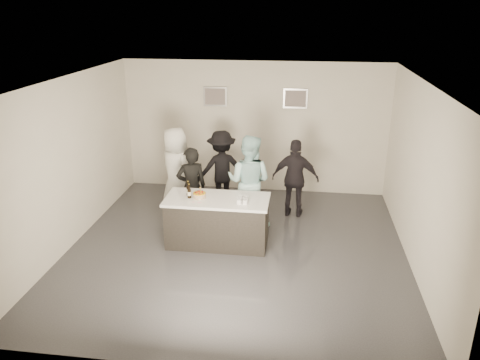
{
  "coord_description": "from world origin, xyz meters",
  "views": [
    {
      "loc": [
        1.07,
        -7.39,
        4.14
      ],
      "look_at": [
        0.0,
        0.5,
        1.15
      ],
      "focal_mm": 35.0,
      "sensor_mm": 36.0,
      "label": 1
    }
  ],
  "objects": [
    {
      "name": "tumbler_cluster",
      "position": [
        0.11,
        0.1,
        0.94
      ],
      "size": [
        0.19,
        0.3,
        0.08
      ],
      "primitive_type": "cube",
      "color": "#BF6712",
      "rests_on": "bar_counter"
    },
    {
      "name": "cake",
      "position": [
        -0.69,
        0.17,
        0.94
      ],
      "size": [
        0.23,
        0.23,
        0.08
      ],
      "primitive_type": "cylinder",
      "color": "gold",
      "rests_on": "bar_counter"
    },
    {
      "name": "wall_right",
      "position": [
        3.0,
        0.0,
        1.5
      ],
      "size": [
        0.04,
        6.0,
        3.0
      ],
      "primitive_type": "cube",
      "color": "silver",
      "rests_on": "ground"
    },
    {
      "name": "wall_front",
      "position": [
        0.0,
        -3.0,
        1.5
      ],
      "size": [
        6.0,
        0.04,
        3.0
      ],
      "primitive_type": "cube",
      "color": "silver",
      "rests_on": "ground"
    },
    {
      "name": "person_guest_left",
      "position": [
        -1.47,
        1.46,
        0.92
      ],
      "size": [
        1.05,
        1.04,
        1.83
      ],
      "primitive_type": "imported",
      "rotation": [
        0.0,
        0.0,
        2.4
      ],
      "color": "white",
      "rests_on": "ground"
    },
    {
      "name": "person_guest_right",
      "position": [
        0.99,
        1.62,
        0.82
      ],
      "size": [
        0.99,
        0.48,
        1.63
      ],
      "primitive_type": "imported",
      "rotation": [
        0.0,
        0.0,
        3.06
      ],
      "color": "black",
      "rests_on": "ground"
    },
    {
      "name": "picture_right",
      "position": [
        0.9,
        2.97,
        2.2
      ],
      "size": [
        0.54,
        0.04,
        0.44
      ],
      "primitive_type": "cube",
      "color": "#B2B2B7",
      "rests_on": "wall_back"
    },
    {
      "name": "wall_left",
      "position": [
        -3.0,
        0.0,
        1.5
      ],
      "size": [
        0.04,
        6.0,
        3.0
      ],
      "primitive_type": "cube",
      "color": "silver",
      "rests_on": "ground"
    },
    {
      "name": "person_main_black",
      "position": [
        -1.01,
        0.9,
        0.8
      ],
      "size": [
        0.69,
        0.6,
        1.61
      ],
      "primitive_type": "imported",
      "rotation": [
        0.0,
        0.0,
        3.58
      ],
      "color": "black",
      "rests_on": "ground"
    },
    {
      "name": "floor",
      "position": [
        0.0,
        0.0,
        0.0
      ],
      "size": [
        6.0,
        6.0,
        0.0
      ],
      "primitive_type": "plane",
      "color": "#3D3D42",
      "rests_on": "ground"
    },
    {
      "name": "person_guest_back",
      "position": [
        -0.6,
        1.97,
        0.83
      ],
      "size": [
        1.23,
        0.96,
        1.67
      ],
      "primitive_type": "imported",
      "rotation": [
        0.0,
        0.0,
        3.5
      ],
      "color": "black",
      "rests_on": "ground"
    },
    {
      "name": "person_main_blue",
      "position": [
        0.1,
        1.04,
        0.93
      ],
      "size": [
        1.03,
        0.88,
        1.85
      ],
      "primitive_type": "imported",
      "rotation": [
        0.0,
        0.0,
        2.92
      ],
      "color": "#B4E8EB",
      "rests_on": "ground"
    },
    {
      "name": "bar_counter",
      "position": [
        -0.37,
        0.18,
        0.45
      ],
      "size": [
        1.86,
        0.86,
        0.9
      ],
      "primitive_type": "cube",
      "color": "white",
      "rests_on": "ground"
    },
    {
      "name": "beer_bottle_a",
      "position": [
        -0.91,
        0.26,
        1.03
      ],
      "size": [
        0.07,
        0.07,
        0.26
      ],
      "primitive_type": "cylinder",
      "color": "black",
      "rests_on": "bar_counter"
    },
    {
      "name": "candles",
      "position": [
        -0.65,
        -0.07,
        0.9
      ],
      "size": [
        0.24,
        0.08,
        0.01
      ],
      "primitive_type": "cube",
      "color": "pink",
      "rests_on": "bar_counter"
    },
    {
      "name": "wall_back",
      "position": [
        0.0,
        3.0,
        1.5
      ],
      "size": [
        6.0,
        0.04,
        3.0
      ],
      "primitive_type": "cube",
      "color": "silver",
      "rests_on": "ground"
    },
    {
      "name": "picture_left",
      "position": [
        -0.9,
        2.97,
        2.2
      ],
      "size": [
        0.54,
        0.04,
        0.44
      ],
      "primitive_type": "cube",
      "color": "#B2B2B7",
      "rests_on": "wall_back"
    },
    {
      "name": "ceiling",
      "position": [
        0.0,
        0.0,
        3.0
      ],
      "size": [
        6.0,
        6.0,
        0.0
      ],
      "primitive_type": "plane",
      "rotation": [
        3.14,
        0.0,
        0.0
      ],
      "color": "white"
    },
    {
      "name": "beer_bottle_b",
      "position": [
        -0.86,
        0.14,
        1.03
      ],
      "size": [
        0.07,
        0.07,
        0.26
      ],
      "primitive_type": "cylinder",
      "color": "black",
      "rests_on": "bar_counter"
    }
  ]
}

